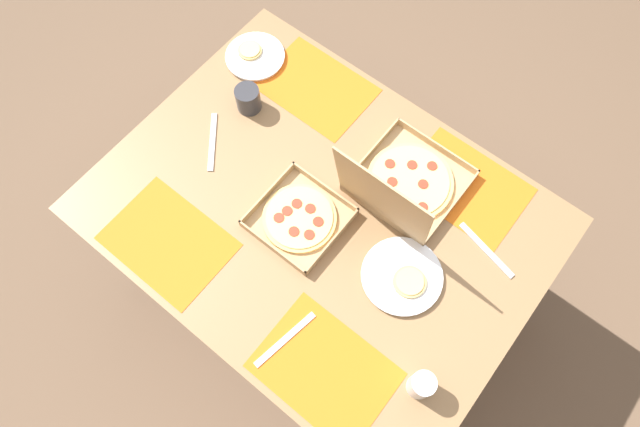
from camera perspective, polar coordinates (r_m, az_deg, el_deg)
name	(u,v)px	position (r m, az deg, el deg)	size (l,w,h in m)	color
ground_plane	(320,280)	(2.32, 0.00, -6.94)	(6.00, 6.00, 0.00)	brown
dining_table	(320,227)	(1.74, 0.00, -1.38)	(1.31, 1.00, 0.72)	#3F3328
placemat_near_left	(465,187)	(1.74, 14.94, 2.73)	(0.36, 0.26, 0.00)	orange
placemat_near_right	(316,87)	(1.87, -0.41, 13.01)	(0.36, 0.26, 0.00)	orange
placemat_far_left	(325,370)	(1.52, 0.51, -15.99)	(0.36, 0.26, 0.00)	orange
placemat_far_right	(168,241)	(1.67, -15.55, -2.82)	(0.36, 0.26, 0.00)	orange
pizza_box_center	(299,218)	(1.62, -2.16, -0.49)	(0.25, 0.25, 0.04)	tan
pizza_box_corner_right	(404,185)	(1.64, 8.78, 2.96)	(0.30, 0.36, 0.34)	tan
plate_far_left	(403,277)	(1.58, 8.61, -6.53)	(0.23, 0.23, 0.03)	white
plate_near_right	(255,56)	(1.95, -6.84, 15.99)	(0.20, 0.20, 0.03)	white
cup_spare	(421,385)	(1.49, 10.52, -17.18)	(0.06, 0.06, 0.10)	silver
cup_clear_right	(248,99)	(1.80, -7.51, 11.77)	(0.08, 0.08, 0.09)	#333338
knife_by_near_right	(486,250)	(1.67, 16.96, -3.65)	(0.21, 0.02, 0.01)	#B7B7BC
knife_by_near_left	(285,339)	(1.54, -3.66, -12.97)	(0.21, 0.02, 0.01)	#B7B7BC
knife_by_far_left	(212,142)	(1.78, -11.16, 7.37)	(0.21, 0.02, 0.01)	#B7B7BC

